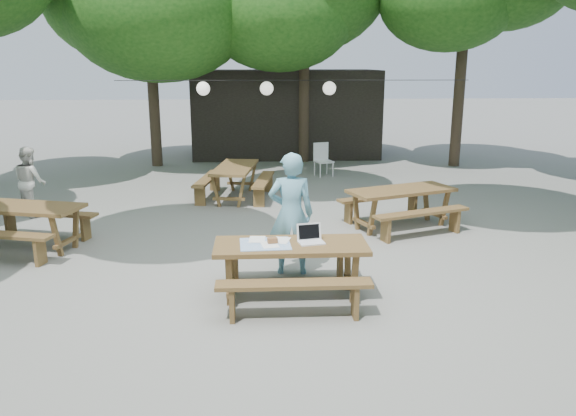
% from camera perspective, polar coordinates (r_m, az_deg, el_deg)
% --- Properties ---
extents(ground, '(80.00, 80.00, 0.00)m').
position_cam_1_polar(ground, '(9.06, -0.12, -5.03)').
color(ground, slate).
rests_on(ground, ground).
extents(pavilion, '(6.00, 3.00, 2.80)m').
position_cam_1_polar(pavilion, '(19.12, -0.26, 9.66)').
color(pavilion, black).
rests_on(pavilion, ground).
extents(main_picnic_table, '(2.00, 1.58, 0.75)m').
position_cam_1_polar(main_picnic_table, '(7.45, 0.29, -6.30)').
color(main_picnic_table, '#543A1D').
rests_on(main_picnic_table, ground).
extents(picnic_table_nw, '(2.24, 2.01, 0.75)m').
position_cam_1_polar(picnic_table_nw, '(10.35, -25.35, -1.71)').
color(picnic_table_nw, '#543A1D').
rests_on(picnic_table_nw, ground).
extents(picnic_table_ne, '(2.33, 2.15, 0.75)m').
position_cam_1_polar(picnic_table_ne, '(10.78, 11.37, 0.04)').
color(picnic_table_ne, '#543A1D').
rests_on(picnic_table_ne, ground).
extents(picnic_table_far_w, '(1.84, 2.11, 0.75)m').
position_cam_1_polar(picnic_table_far_w, '(12.92, -5.37, 2.67)').
color(picnic_table_far_w, '#543A1D').
rests_on(picnic_table_far_w, ground).
extents(woman, '(0.68, 0.46, 1.81)m').
position_cam_1_polar(woman, '(8.16, 0.31, -0.60)').
color(woman, '#69A7BF').
rests_on(woman, ground).
extents(second_person, '(0.86, 0.87, 1.41)m').
position_cam_1_polar(second_person, '(12.52, -24.72, 2.49)').
color(second_person, white).
rests_on(second_person, ground).
extents(plastic_chair, '(0.56, 0.56, 0.90)m').
position_cam_1_polar(plastic_chair, '(15.53, 3.61, 4.23)').
color(plastic_chair, white).
rests_on(plastic_chair, ground).
extents(laptop, '(0.38, 0.32, 0.24)m').
position_cam_1_polar(laptop, '(7.38, 2.27, -3.02)').
color(laptop, white).
rests_on(laptop, main_picnic_table).
extents(tabletop_clutter, '(0.69, 0.62, 0.08)m').
position_cam_1_polar(tabletop_clutter, '(7.32, -2.17, -3.57)').
color(tabletop_clutter, '#3C7DCD').
rests_on(tabletop_clutter, main_picnic_table).
extents(paper_lanterns, '(9.00, 0.34, 0.38)m').
position_cam_1_polar(paper_lanterns, '(14.54, -2.13, 12.06)').
color(paper_lanterns, black).
rests_on(paper_lanterns, ground).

